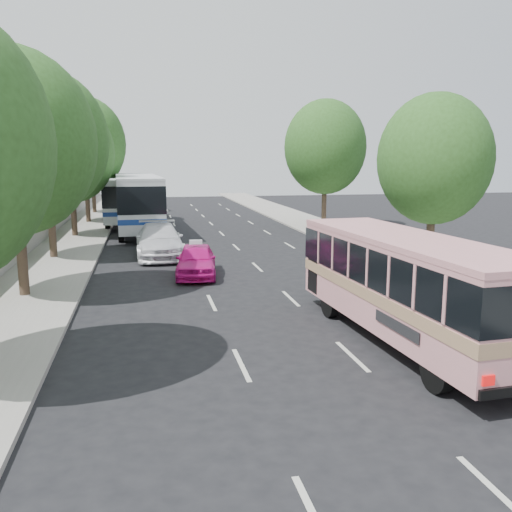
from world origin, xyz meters
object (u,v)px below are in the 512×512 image
object	(u,v)px
pink_taxi	(196,260)
tour_coach_front	(138,198)
white_pickup	(159,241)
tour_coach_rear	(126,196)
pink_bus	(406,277)

from	to	relation	value
pink_taxi	tour_coach_front	world-z (taller)	tour_coach_front
white_pickup	tour_coach_rear	xyz separation A→B (m)	(-2.12, 15.73, 1.32)
white_pickup	tour_coach_rear	size ratio (longest dim) A/B	0.48
pink_bus	tour_coach_rear	distance (m)	31.86
pink_bus	white_pickup	size ratio (longest dim) A/B	1.62
tour_coach_front	tour_coach_rear	bearing A→B (deg)	97.21
pink_taxi	white_pickup	distance (m)	5.43
white_pickup	tour_coach_front	world-z (taller)	tour_coach_front
pink_bus	tour_coach_rear	bearing A→B (deg)	101.69
tour_coach_front	tour_coach_rear	distance (m)	5.68
pink_taxi	white_pickup	world-z (taller)	white_pickup
white_pickup	tour_coach_front	distance (m)	10.31
white_pickup	tour_coach_front	xyz separation A→B (m)	(-1.14, 10.14, 1.51)
pink_taxi	tour_coach_front	size ratio (longest dim) A/B	0.31
white_pickup	tour_coach_rear	distance (m)	15.93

